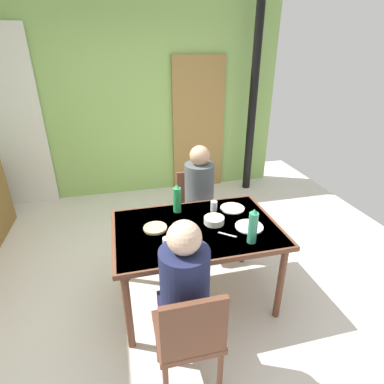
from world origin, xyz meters
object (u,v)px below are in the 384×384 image
object	(u,v)px
chair_near_diner	(190,336)
chair_far_diner	(196,206)
person_near_diner	(184,284)
water_bottle_green_near	(177,199)
serving_bowl_center	(214,220)
water_bottle_green_far	(253,227)
dining_table	(196,235)
person_far_diner	(200,188)

from	to	relation	value
chair_near_diner	chair_far_diner	bearing A→B (deg)	74.07
person_near_diner	water_bottle_green_near	distance (m)	0.98
serving_bowl_center	chair_near_diner	bearing A→B (deg)	-116.24
water_bottle_green_far	chair_far_diner	bearing A→B (deg)	97.36
dining_table	chair_near_diner	size ratio (longest dim) A/B	1.55
chair_near_diner	water_bottle_green_far	xyz separation A→B (m)	(0.60, 0.50, 0.38)
chair_near_diner	water_bottle_green_near	distance (m)	1.17
chair_near_diner	person_far_diner	xyz separation A→B (m)	(0.46, 1.47, 0.28)
dining_table	water_bottle_green_near	xyz separation A→B (m)	(-0.10, 0.30, 0.20)
dining_table	water_bottle_green_near	world-z (taller)	water_bottle_green_near
chair_far_diner	serving_bowl_center	bearing A→B (deg)	86.37
person_far_diner	water_bottle_green_far	distance (m)	0.98
person_near_diner	water_bottle_green_near	bearing A→B (deg)	81.12
chair_near_diner	water_bottle_green_near	world-z (taller)	water_bottle_green_near
water_bottle_green_far	dining_table	bearing A→B (deg)	139.31
water_bottle_green_near	water_bottle_green_far	xyz separation A→B (m)	(0.45, -0.60, 0.01)
water_bottle_green_near	water_bottle_green_far	size ratio (longest dim) A/B	0.94
chair_far_diner	water_bottle_green_near	bearing A→B (deg)	58.53
chair_near_diner	water_bottle_green_near	xyz separation A→B (m)	(0.15, 1.10, 0.37)
serving_bowl_center	dining_table	bearing A→B (deg)	-170.27
person_near_diner	water_bottle_green_far	xyz separation A→B (m)	(0.60, 0.36, 0.09)
person_near_diner	serving_bowl_center	xyz separation A→B (m)	(0.41, 0.69, -0.01)
chair_far_diner	water_bottle_green_near	world-z (taller)	water_bottle_green_near
chair_far_diner	water_bottle_green_far	world-z (taller)	water_bottle_green_far
chair_far_diner	serving_bowl_center	size ratio (longest dim) A/B	5.12
chair_far_diner	water_bottle_green_near	xyz separation A→B (m)	(-0.31, -0.50, 0.37)
chair_far_diner	person_far_diner	world-z (taller)	person_far_diner
water_bottle_green_near	person_near_diner	bearing A→B (deg)	-98.88
water_bottle_green_far	serving_bowl_center	world-z (taller)	water_bottle_green_far
chair_far_diner	person_near_diner	world-z (taller)	person_near_diner
dining_table	water_bottle_green_near	bearing A→B (deg)	108.18
person_near_diner	water_bottle_green_far	bearing A→B (deg)	31.22
serving_bowl_center	water_bottle_green_far	bearing A→B (deg)	-59.77
chair_near_diner	water_bottle_green_far	distance (m)	0.87
water_bottle_green_near	water_bottle_green_far	world-z (taller)	water_bottle_green_far
chair_far_diner	water_bottle_green_far	xyz separation A→B (m)	(0.14, -1.10, 0.38)
water_bottle_green_near	water_bottle_green_far	bearing A→B (deg)	-53.26
person_near_diner	serving_bowl_center	bearing A→B (deg)	59.46
person_far_diner	water_bottle_green_near	bearing A→B (deg)	49.94
dining_table	water_bottle_green_far	size ratio (longest dim) A/B	4.78
chair_near_diner	person_near_diner	distance (m)	0.31
person_near_diner	water_bottle_green_far	world-z (taller)	person_near_diner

